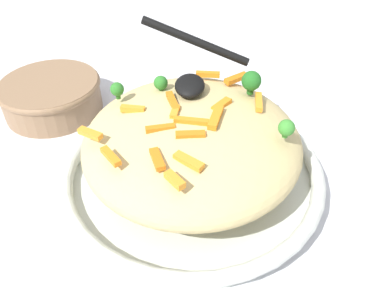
% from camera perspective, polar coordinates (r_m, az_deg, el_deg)
% --- Properties ---
extents(ground_plane, '(2.40, 2.40, 0.00)m').
position_cam_1_polar(ground_plane, '(0.54, -0.00, -6.06)').
color(ground_plane, silver).
extents(serving_bowl, '(0.36, 0.36, 0.04)m').
position_cam_1_polar(serving_bowl, '(0.52, -0.00, -4.33)').
color(serving_bowl, silver).
rests_on(serving_bowl, ground_plane).
extents(pasta_mound, '(0.29, 0.28, 0.09)m').
position_cam_1_polar(pasta_mound, '(0.49, -0.00, 0.57)').
color(pasta_mound, '#D1BA7A').
rests_on(pasta_mound, serving_bowl).
extents(carrot_piece_0, '(0.01, 0.03, 0.01)m').
position_cam_1_polar(carrot_piece_0, '(0.55, 2.44, 10.57)').
color(carrot_piece_0, orange).
rests_on(carrot_piece_0, pasta_mound).
extents(carrot_piece_1, '(0.01, 0.03, 0.01)m').
position_cam_1_polar(carrot_piece_1, '(0.48, -9.01, 5.27)').
color(carrot_piece_1, orange).
rests_on(carrot_piece_1, pasta_mound).
extents(carrot_piece_2, '(0.02, 0.04, 0.01)m').
position_cam_1_polar(carrot_piece_2, '(0.44, -4.85, 2.42)').
color(carrot_piece_2, orange).
rests_on(carrot_piece_2, pasta_mound).
extents(carrot_piece_3, '(0.04, 0.02, 0.01)m').
position_cam_1_polar(carrot_piece_3, '(0.45, 3.63, 4.05)').
color(carrot_piece_3, orange).
rests_on(carrot_piece_3, pasta_mound).
extents(carrot_piece_4, '(0.03, 0.04, 0.01)m').
position_cam_1_polar(carrot_piece_4, '(0.40, -0.65, -2.62)').
color(carrot_piece_4, orange).
rests_on(carrot_piece_4, pasta_mound).
extents(carrot_piece_5, '(0.03, 0.02, 0.01)m').
position_cam_1_polar(carrot_piece_5, '(0.38, -2.67, -5.48)').
color(carrot_piece_5, orange).
rests_on(carrot_piece_5, pasta_mound).
extents(carrot_piece_6, '(0.04, 0.02, 0.01)m').
position_cam_1_polar(carrot_piece_6, '(0.48, -2.97, 6.41)').
color(carrot_piece_6, orange).
rests_on(carrot_piece_6, pasta_mound).
extents(carrot_piece_7, '(0.03, 0.03, 0.01)m').
position_cam_1_polar(carrot_piece_7, '(0.48, 4.54, 5.95)').
color(carrot_piece_7, orange).
rests_on(carrot_piece_7, pasta_mound).
extents(carrot_piece_8, '(0.01, 0.04, 0.01)m').
position_cam_1_polar(carrot_piece_8, '(0.44, -0.64, 3.47)').
color(carrot_piece_8, orange).
rests_on(carrot_piece_8, pasta_mound).
extents(carrot_piece_9, '(0.03, 0.03, 0.01)m').
position_cam_1_polar(carrot_piece_9, '(0.41, -12.30, -1.83)').
color(carrot_piece_9, orange).
rests_on(carrot_piece_9, pasta_mound).
extents(carrot_piece_10, '(0.03, 0.02, 0.01)m').
position_cam_1_polar(carrot_piece_10, '(0.40, -5.33, -2.28)').
color(carrot_piece_10, orange).
rests_on(carrot_piece_10, pasta_mound).
extents(carrot_piece_11, '(0.01, 0.03, 0.01)m').
position_cam_1_polar(carrot_piece_11, '(0.43, 0.27, 1.43)').
color(carrot_piece_11, orange).
rests_on(carrot_piece_11, pasta_mound).
extents(carrot_piece_12, '(0.03, 0.04, 0.01)m').
position_cam_1_polar(carrot_piece_12, '(0.54, 6.78, 9.91)').
color(carrot_piece_12, orange).
rests_on(carrot_piece_12, pasta_mound).
extents(carrot_piece_13, '(0.03, 0.01, 0.01)m').
position_cam_1_polar(carrot_piece_13, '(0.46, -2.64, 4.69)').
color(carrot_piece_13, orange).
rests_on(carrot_piece_13, pasta_mound).
extents(carrot_piece_14, '(0.02, 0.03, 0.01)m').
position_cam_1_polar(carrot_piece_14, '(0.45, -15.26, 1.55)').
color(carrot_piece_14, orange).
rests_on(carrot_piece_14, pasta_mound).
extents(carrot_piece_15, '(0.04, 0.01, 0.01)m').
position_cam_1_polar(carrot_piece_15, '(0.50, 10.14, 6.34)').
color(carrot_piece_15, orange).
rests_on(carrot_piece_15, pasta_mound).
extents(broccoli_floret_0, '(0.02, 0.02, 0.02)m').
position_cam_1_polar(broccoli_floret_0, '(0.50, -11.34, 8.16)').
color(broccoli_floret_0, '#296820').
rests_on(broccoli_floret_0, pasta_mound).
extents(broccoli_floret_1, '(0.02, 0.02, 0.02)m').
position_cam_1_polar(broccoli_floret_1, '(0.44, 14.21, 2.38)').
color(broccoli_floret_1, '#377928').
rests_on(broccoli_floret_1, pasta_mound).
extents(broccoli_floret_2, '(0.02, 0.02, 0.02)m').
position_cam_1_polar(broccoli_floret_2, '(0.51, -4.79, 9.25)').
color(broccoli_floret_2, '#296820').
rests_on(broccoli_floret_2, pasta_mound).
extents(broccoli_floret_3, '(0.03, 0.03, 0.03)m').
position_cam_1_polar(broccoli_floret_3, '(0.51, 9.03, 9.43)').
color(broccoli_floret_3, '#205B1C').
rests_on(broccoli_floret_3, pasta_mound).
extents(serving_spoon, '(0.12, 0.16, 0.07)m').
position_cam_1_polar(serving_spoon, '(0.52, 0.14, 11.44)').
color(serving_spoon, black).
rests_on(serving_spoon, pasta_mound).
extents(companion_bowl, '(0.18, 0.18, 0.06)m').
position_cam_1_polar(companion_bowl, '(0.71, -20.65, 7.14)').
color(companion_bowl, '#8C6B4C').
rests_on(companion_bowl, ground_plane).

